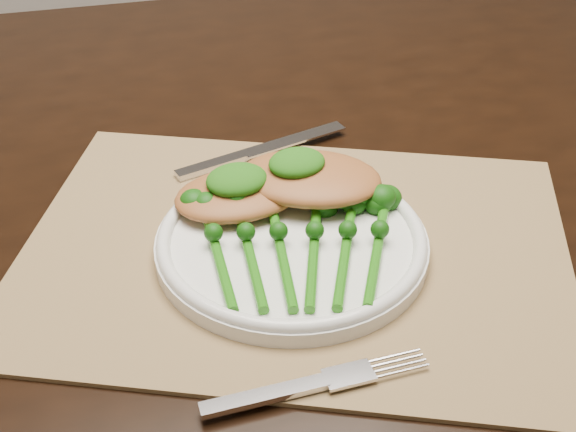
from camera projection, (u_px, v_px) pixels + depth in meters
name	position (u px, v px, depth m)	size (l,w,h in m)	color
dining_table	(281.00, 382.00, 1.08)	(1.71, 1.11, 0.75)	black
placemat	(295.00, 250.00, 0.71)	(0.48, 0.35, 0.00)	olive
dinner_plate	(292.00, 242.00, 0.70)	(0.24, 0.24, 0.02)	white
knife	(247.00, 155.00, 0.83)	(0.20, 0.05, 0.01)	silver
fork	(331.00, 380.00, 0.58)	(0.17, 0.03, 0.01)	silver
chicken_fillet_left	(239.00, 194.00, 0.73)	(0.12, 0.08, 0.02)	#B06733
chicken_fillet_right	(309.00, 178.00, 0.74)	(0.13, 0.09, 0.03)	#B06733
pesto_dollop_left	(237.00, 180.00, 0.72)	(0.06, 0.05, 0.02)	#154E0B
pesto_dollop_right	(297.00, 163.00, 0.73)	(0.05, 0.04, 0.02)	#154E0B
broccolini_bundle	(298.00, 254.00, 0.67)	(0.21, 0.22, 0.04)	#1D670D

